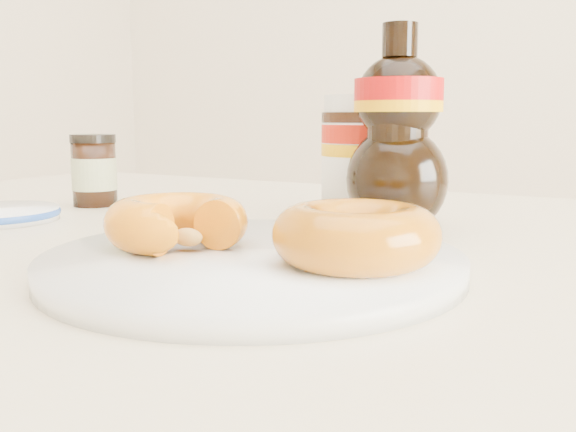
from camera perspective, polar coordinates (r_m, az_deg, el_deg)
The scene contains 7 objects.
dining_table at distance 0.63m, azimuth -1.59°, elevation -9.28°, with size 1.40×0.90×0.75m.
plate at distance 0.47m, azimuth -3.12°, elevation -4.08°, with size 0.30×0.30×0.02m.
donut_bitten at distance 0.49m, azimuth -9.85°, elevation -0.53°, with size 0.11×0.11×0.04m, color orange.
donut_whole at distance 0.43m, azimuth 6.07°, elevation -1.67°, with size 0.11×0.11×0.04m, color #AE580B.
nutella_jar at distance 0.74m, azimuth 6.71°, elevation 5.79°, with size 0.10×0.10×0.14m.
syrup_bottle at distance 0.65m, azimuth 9.72°, elevation 7.72°, with size 0.10×0.09×0.20m, color black, non-canonical shape.
dark_jar at distance 0.85m, azimuth -16.85°, elevation 3.85°, with size 0.06×0.06×0.09m.
Camera 1 is at (0.32, -0.41, 0.86)m, focal length 40.00 mm.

